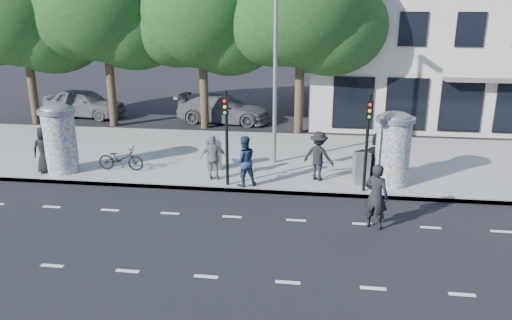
# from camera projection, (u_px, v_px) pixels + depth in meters

# --- Properties ---
(ground) EXTENTS (120.00, 120.00, 0.00)m
(ground) POSITION_uv_depth(u_px,v_px,m) (223.00, 237.00, 14.25)
(ground) COLOR black
(ground) RESTS_ON ground
(sidewalk) EXTENTS (40.00, 8.00, 0.15)m
(sidewalk) POSITION_uv_depth(u_px,v_px,m) (257.00, 157.00, 21.32)
(sidewalk) COLOR gray
(sidewalk) RESTS_ON ground
(curb) EXTENTS (40.00, 0.10, 0.16)m
(curb) POSITION_uv_depth(u_px,v_px,m) (243.00, 190.00, 17.59)
(curb) COLOR slate
(curb) RESTS_ON ground
(lane_dash_near) EXTENTS (32.00, 0.12, 0.01)m
(lane_dash_near) POSITION_uv_depth(u_px,v_px,m) (206.00, 277.00, 12.17)
(lane_dash_near) COLOR silver
(lane_dash_near) RESTS_ON ground
(lane_dash_far) EXTENTS (32.00, 0.12, 0.01)m
(lane_dash_far) POSITION_uv_depth(u_px,v_px,m) (232.00, 217.00, 15.57)
(lane_dash_far) COLOR silver
(lane_dash_far) RESTS_ON ground
(ad_column_left) EXTENTS (1.36, 1.36, 2.65)m
(ad_column_left) POSITION_uv_depth(u_px,v_px,m) (60.00, 136.00, 18.95)
(ad_column_left) COLOR beige
(ad_column_left) RESTS_ON sidewalk
(ad_column_right) EXTENTS (1.36, 1.36, 2.65)m
(ad_column_right) POSITION_uv_depth(u_px,v_px,m) (393.00, 147.00, 17.58)
(ad_column_right) COLOR beige
(ad_column_right) RESTS_ON sidewalk
(traffic_pole_near) EXTENTS (0.22, 0.31, 3.40)m
(traffic_pole_near) POSITION_uv_depth(u_px,v_px,m) (226.00, 129.00, 17.24)
(traffic_pole_near) COLOR black
(traffic_pole_near) RESTS_ON sidewalk
(traffic_pole_far) EXTENTS (0.22, 0.31, 3.40)m
(traffic_pole_far) POSITION_uv_depth(u_px,v_px,m) (368.00, 133.00, 16.64)
(traffic_pole_far) COLOR black
(traffic_pole_far) RESTS_ON sidewalk
(street_lamp) EXTENTS (0.25, 0.93, 8.00)m
(street_lamp) POSITION_uv_depth(u_px,v_px,m) (275.00, 47.00, 18.98)
(street_lamp) COLOR slate
(street_lamp) RESTS_ON sidewalk
(tree_far_left) EXTENTS (7.20, 7.20, 9.26)m
(tree_far_left) POSITION_uv_depth(u_px,v_px,m) (21.00, 7.00, 25.84)
(tree_far_left) COLOR #38281C
(tree_far_left) RESTS_ON ground
(tree_mid_left) EXTENTS (7.20, 7.20, 9.57)m
(tree_mid_left) POSITION_uv_depth(u_px,v_px,m) (104.00, 1.00, 25.18)
(tree_mid_left) COLOR #38281C
(tree_mid_left) RESTS_ON ground
(tree_near_left) EXTENTS (6.80, 6.80, 8.97)m
(tree_near_left) POSITION_uv_depth(u_px,v_px,m) (201.00, 10.00, 24.87)
(tree_near_left) COLOR #38281C
(tree_near_left) RESTS_ON ground
(tree_center) EXTENTS (7.00, 7.00, 9.30)m
(tree_center) POSITION_uv_depth(u_px,v_px,m) (301.00, 4.00, 23.79)
(tree_center) COLOR #38281C
(tree_center) RESTS_ON ground
(building) EXTENTS (20.30, 15.85, 12.00)m
(building) POSITION_uv_depth(u_px,v_px,m) (483.00, 10.00, 29.84)
(building) COLOR beige
(building) RESTS_ON ground
(ped_a) EXTENTS (1.03, 0.83, 1.83)m
(ped_a) POSITION_uv_depth(u_px,v_px,m) (45.00, 150.00, 18.92)
(ped_a) COLOR black
(ped_a) RESTS_ON sidewalk
(ped_c) EXTENTS (1.09, 0.99, 1.82)m
(ped_c) POSITION_uv_depth(u_px,v_px,m) (244.00, 161.00, 17.57)
(ped_c) COLOR #1F2E4E
(ped_c) RESTS_ON sidewalk
(ped_d) EXTENTS (1.35, 1.10, 1.83)m
(ped_d) POSITION_uv_depth(u_px,v_px,m) (319.00, 156.00, 18.15)
(ped_d) COLOR black
(ped_d) RESTS_ON sidewalk
(ped_e) EXTENTS (1.05, 0.70, 1.67)m
(ped_e) POSITION_uv_depth(u_px,v_px,m) (214.00, 158.00, 18.20)
(ped_e) COLOR gray
(ped_e) RESTS_ON sidewalk
(ped_f) EXTENTS (1.71, 0.69, 1.82)m
(ped_f) POSITION_uv_depth(u_px,v_px,m) (378.00, 157.00, 18.10)
(ped_f) COLOR black
(ped_f) RESTS_ON sidewalk
(man_road) EXTENTS (0.85, 0.73, 1.99)m
(man_road) POSITION_uv_depth(u_px,v_px,m) (376.00, 196.00, 14.55)
(man_road) COLOR black
(man_road) RESTS_ON ground
(bicycle) EXTENTS (0.67, 1.79, 0.93)m
(bicycle) POSITION_uv_depth(u_px,v_px,m) (121.00, 159.00, 19.34)
(bicycle) COLOR black
(bicycle) RESTS_ON sidewalk
(cabinet_left) EXTENTS (0.65, 0.58, 1.13)m
(cabinet_left) POSITION_uv_depth(u_px,v_px,m) (214.00, 156.00, 19.38)
(cabinet_left) COLOR slate
(cabinet_left) RESTS_ON sidewalk
(cabinet_right) EXTENTS (0.62, 0.50, 1.14)m
(cabinet_right) POSITION_uv_depth(u_px,v_px,m) (361.00, 169.00, 17.81)
(cabinet_right) COLOR gray
(cabinet_right) RESTS_ON sidewalk
(car_left) EXTENTS (2.69, 5.03, 1.63)m
(car_left) POSITION_uv_depth(u_px,v_px,m) (84.00, 103.00, 29.05)
(car_left) COLOR slate
(car_left) RESTS_ON ground
(car_right) EXTENTS (2.81, 5.47, 1.52)m
(car_right) POSITION_uv_depth(u_px,v_px,m) (224.00, 109.00, 27.73)
(car_right) COLOR #54565B
(car_right) RESTS_ON ground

